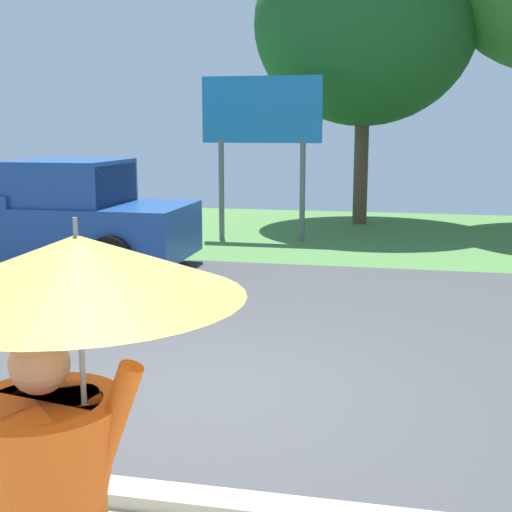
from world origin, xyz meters
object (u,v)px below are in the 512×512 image
Objects in this scene: pickup_truck at (46,217)px; roadside_billboard at (262,122)px; monk_pedestrian at (58,471)px; tree_right_mid at (365,24)px.

roadside_billboard is (3.14, 3.64, 1.68)m from pickup_truck.
roadside_billboard is (-1.73, 12.33, 1.37)m from monk_pedestrian.
roadside_billboard is at bearing 57.28° from pickup_truck.
roadside_billboard is at bearing -123.36° from tree_right_mid.
pickup_truck is at bearing 128.93° from monk_pedestrian.
tree_right_mid reaches higher than monk_pedestrian.
tree_right_mid is at bearing 56.64° from roadside_billboard.
monk_pedestrian is 0.61× the size of roadside_billboard.
monk_pedestrian is 0.29× the size of tree_right_mid.
pickup_truck is at bearing -127.63° from tree_right_mid.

